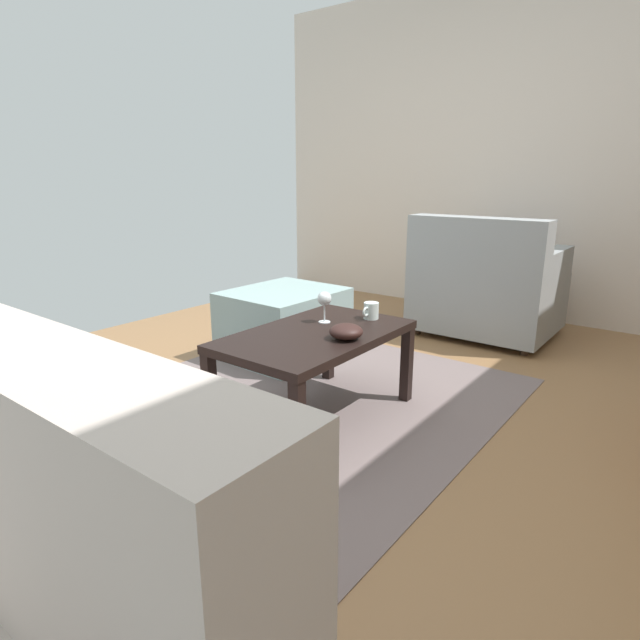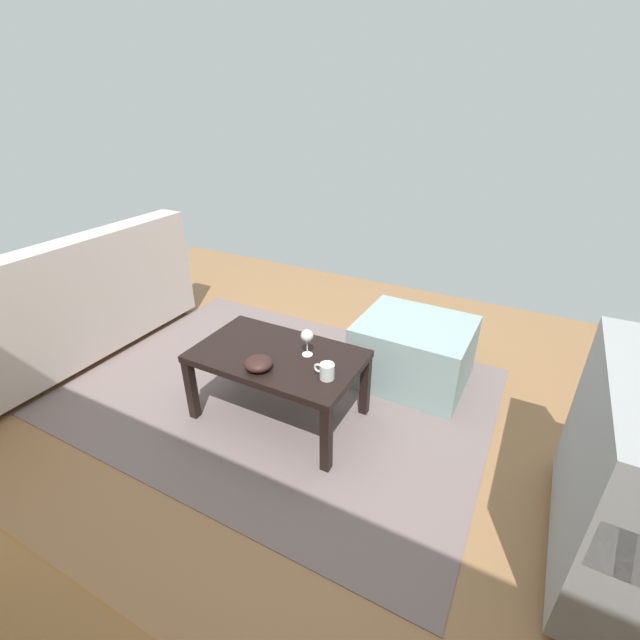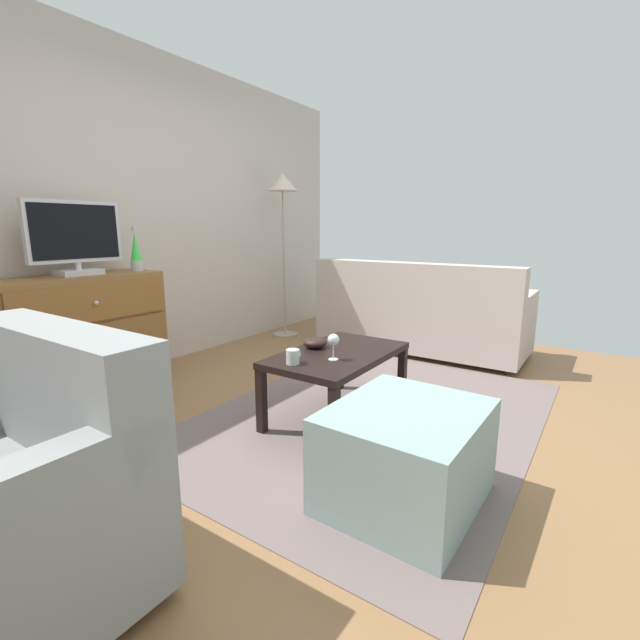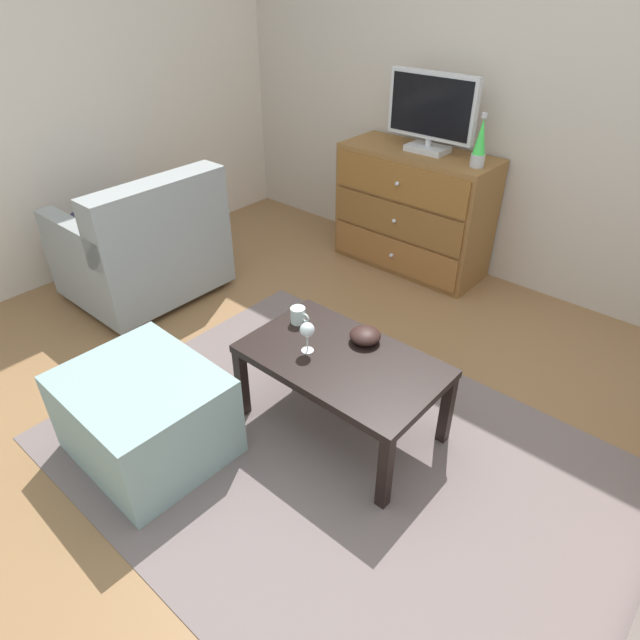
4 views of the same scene
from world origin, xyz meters
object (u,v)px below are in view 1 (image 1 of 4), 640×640
object	(u,v)px
coffee_table	(316,343)
ottoman	(284,323)
bowl_decorative	(346,331)
armchair	(485,287)
mug	(371,311)
wine_glass	(324,300)

from	to	relation	value
coffee_table	ottoman	world-z (taller)	ottoman
bowl_decorative	armchair	size ratio (longest dim) A/B	0.16
mug	ottoman	distance (m)	0.87
armchair	bowl_decorative	bearing A→B (deg)	1.08
ottoman	mug	bearing A→B (deg)	73.70
mug	coffee_table	bearing A→B (deg)	-13.05
coffee_table	armchair	size ratio (longest dim) A/B	1.00
wine_glass	bowl_decorative	distance (m)	0.30
wine_glass	mug	size ratio (longest dim) A/B	1.38
wine_glass	mug	xyz separation A→B (m)	(-0.20, 0.15, -0.07)
bowl_decorative	armchair	bearing A→B (deg)	-178.92
wine_glass	mug	distance (m)	0.26
coffee_table	armchair	distance (m)	1.83
bowl_decorative	armchair	world-z (taller)	armchair
armchair	wine_glass	bearing A→B (deg)	-7.05
wine_glass	armchair	distance (m)	1.69
ottoman	bowl_decorative	bearing A→B (deg)	56.58
coffee_table	ottoman	xyz separation A→B (m)	(-0.59, -0.72, -0.16)
mug	ottoman	xyz separation A→B (m)	(-0.23, -0.80, -0.26)
wine_glass	ottoman	xyz separation A→B (m)	(-0.43, -0.65, -0.33)
coffee_table	bowl_decorative	bearing A→B (deg)	89.51
wine_glass	ottoman	world-z (taller)	wine_glass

